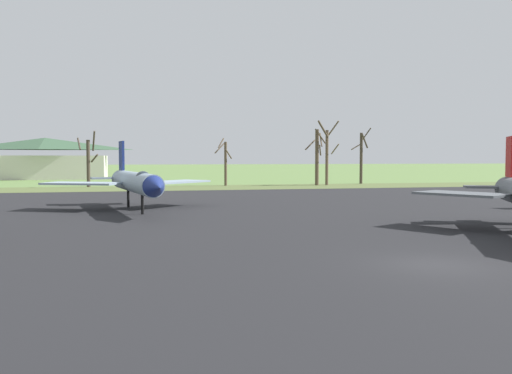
# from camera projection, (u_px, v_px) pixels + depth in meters

# --- Properties ---
(ground_plane) EXTENTS (600.00, 600.00, 0.00)m
(ground_plane) POSITION_uv_depth(u_px,v_px,m) (436.00, 266.00, 20.82)
(ground_plane) COLOR #607F42
(asphalt_apron) EXTENTS (76.01, 60.79, 0.05)m
(asphalt_apron) POSITION_uv_depth(u_px,v_px,m) (294.00, 216.00, 38.57)
(asphalt_apron) COLOR black
(asphalt_apron) RESTS_ON ground
(grass_verge_strip) EXTENTS (136.01, 12.00, 0.06)m
(grass_verge_strip) POSITION_uv_depth(u_px,v_px,m) (214.00, 188.00, 73.98)
(grass_verge_strip) COLOR #566536
(grass_verge_strip) RESTS_ON ground
(jet_fighter_rear_left) EXTENTS (13.28, 15.93, 5.45)m
(jet_fighter_rear_left) POSITION_uv_depth(u_px,v_px,m) (135.00, 182.00, 41.67)
(jet_fighter_rear_left) COLOR #8EA3B2
(jet_fighter_rear_left) RESTS_ON ground
(bare_tree_far_left) EXTENTS (2.86, 2.80, 7.63)m
(bare_tree_far_left) POSITION_uv_depth(u_px,v_px,m) (88.00, 160.00, 75.26)
(bare_tree_far_left) COLOR #42382D
(bare_tree_far_left) RESTS_ON ground
(bare_tree_left_of_center) EXTENTS (2.51, 2.51, 6.83)m
(bare_tree_left_of_center) POSITION_uv_depth(u_px,v_px,m) (225.00, 161.00, 78.54)
(bare_tree_left_of_center) COLOR brown
(bare_tree_left_of_center) RESTS_ON ground
(bare_tree_center) EXTENTS (3.41, 3.43, 9.26)m
(bare_tree_center) POSITION_uv_depth(u_px,v_px,m) (317.00, 154.00, 79.60)
(bare_tree_center) COLOR brown
(bare_tree_center) RESTS_ON ground
(bare_tree_right_of_center) EXTENTS (2.86, 2.93, 9.38)m
(bare_tree_right_of_center) POSITION_uv_depth(u_px,v_px,m) (327.00, 154.00, 80.39)
(bare_tree_right_of_center) COLOR brown
(bare_tree_right_of_center) RESTS_ON ground
(bare_tree_far_right) EXTENTS (2.69, 2.41, 8.55)m
(bare_tree_far_right) POSITION_uv_depth(u_px,v_px,m) (362.00, 156.00, 84.42)
(bare_tree_far_right) COLOR #42382D
(bare_tree_far_right) RESTS_ON ground
(visitor_building) EXTENTS (23.38, 10.27, 7.72)m
(visitor_building) POSITION_uv_depth(u_px,v_px,m) (45.00, 159.00, 104.02)
(visitor_building) COLOR beige
(visitor_building) RESTS_ON ground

